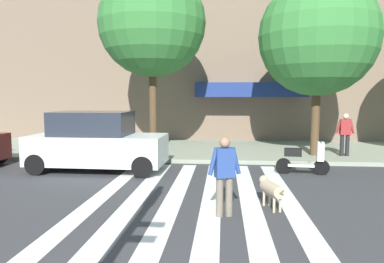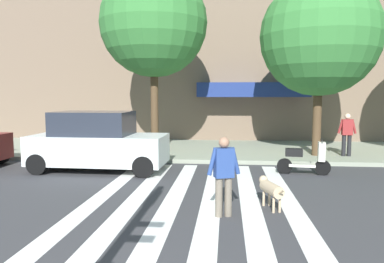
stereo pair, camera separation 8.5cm
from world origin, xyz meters
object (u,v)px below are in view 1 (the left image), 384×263
Objects in this scene: pedestrian_dog_walker at (224,172)px; pedestrian_bystander at (345,132)px; street_tree_nearest at (152,23)px; dog_on_leash at (271,188)px; parked_car_behind_first at (97,142)px; street_tree_middle at (318,37)px; parked_scooter at (303,159)px.

pedestrian_dog_walker is 1.00× the size of pedestrian_bystander.
street_tree_nearest is 8.72m from pedestrian_bystander.
dog_on_leash is (3.96, -6.97, -4.93)m from street_tree_nearest.
dog_on_leash is at bearing -60.41° from street_tree_nearest.
parked_car_behind_first is 2.69× the size of pedestrian_dog_walker.
street_tree_nearest reaches higher than parked_car_behind_first.
pedestrian_dog_walker is at bearing -68.92° from street_tree_nearest.
street_tree_nearest is 1.09× the size of street_tree_middle.
pedestrian_dog_walker is (-3.52, -7.17, -3.76)m from street_tree_middle.
pedestrian_bystander is (7.57, -0.52, -4.30)m from street_tree_nearest.
parked_scooter is 3.60m from pedestrian_bystander.
parked_car_behind_first reaches higher than pedestrian_dog_walker.
pedestrian_bystander is at bearing -4.34° from street_tree_middle.
pedestrian_dog_walker reaches higher than parked_scooter.
dog_on_leash is at bearing -111.69° from parked_scooter.
pedestrian_dog_walker is at bearing -45.51° from parked_car_behind_first.
pedestrian_dog_walker is at bearing -119.98° from parked_scooter.
parked_scooter is 1.00× the size of pedestrian_dog_walker.
dog_on_leash is at bearing -119.28° from pedestrian_bystander.
street_tree_nearest is 6.72× the size of dog_on_leash.
pedestrian_dog_walker is (4.17, -4.25, -0.01)m from parked_car_behind_first.
parked_car_behind_first is 5.95m from pedestrian_dog_walker.
street_tree_middle reaches higher than parked_car_behind_first.
pedestrian_dog_walker is at bearing -116.15° from street_tree_middle.
pedestrian_bystander reaches higher than pedestrian_dog_walker.
parked_car_behind_first is at bearing -179.74° from parked_scooter.
pedestrian_dog_walker is 1.49× the size of dog_on_leash.
pedestrian_bystander is at bearing 56.81° from pedestrian_dog_walker.
parked_car_behind_first is 2.70× the size of parked_scooter.
street_tree_nearest is 9.29m from pedestrian_dog_walker.
street_tree_nearest is at bearing 148.32° from parked_scooter.
pedestrian_bystander reaches higher than parked_scooter.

